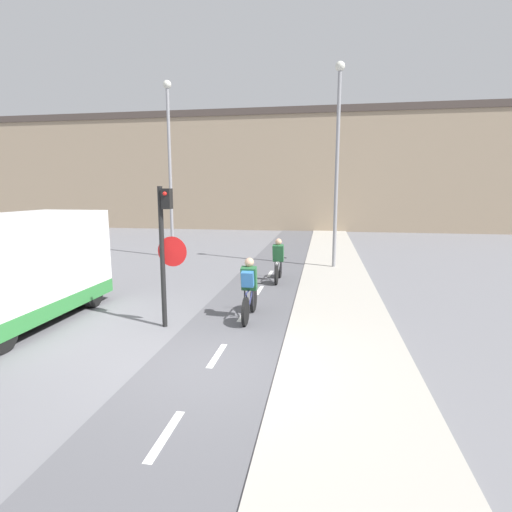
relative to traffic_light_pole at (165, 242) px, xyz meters
The scene contains 10 objects.
ground_plane 3.15m from the traffic_light_pole, 51.46° to the right, with size 120.00×120.00×0.00m, color slate.
bike_lane 3.14m from the traffic_light_pole, 51.39° to the right, with size 2.34×60.00×0.02m.
sidewalk_strip 4.76m from the traffic_light_pole, 26.26° to the right, with size 2.40×60.00×0.05m.
building_row_background 24.79m from the traffic_light_pole, 86.43° to the left, with size 60.00×5.20×9.09m.
traffic_light_pole is the anchor object (origin of this frame).
street_lamp_far 10.25m from the traffic_light_pole, 110.65° to the left, with size 0.36×0.36×7.82m.
street_lamp_sidewalk 9.10m from the traffic_light_pole, 63.42° to the left, with size 0.36×0.36×7.80m.
cyclist_near 2.29m from the traffic_light_pole, 25.73° to the left, with size 0.46×1.75×1.51m.
cyclist_far 5.48m from the traffic_light_pole, 68.44° to the left, with size 0.46×1.72×1.48m.
van 3.54m from the traffic_light_pole, behind, with size 1.95×4.78×2.54m.
Camera 1 is at (1.90, -6.35, 3.09)m, focal length 28.00 mm.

